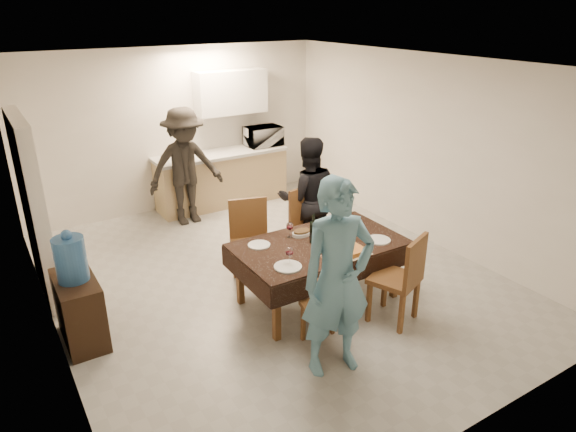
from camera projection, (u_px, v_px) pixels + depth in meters
name	position (u px, v px, depth m)	size (l,w,h in m)	color
floor	(271.00, 277.00, 6.47)	(5.00, 6.00, 0.02)	#A5A6A1
ceiling	(268.00, 63.00, 5.47)	(5.00, 6.00, 0.02)	white
wall_back	(177.00, 130.00, 8.32)	(5.00, 0.02, 2.60)	white
wall_front	(483.00, 293.00, 3.62)	(5.00, 0.02, 2.60)	white
wall_left	(37.00, 224.00, 4.75)	(0.02, 6.00, 2.60)	white
wall_right	(424.00, 149.00, 7.19)	(0.02, 6.00, 2.60)	white
stub_partition	(33.00, 207.00, 5.82)	(0.15, 1.40, 2.10)	silver
kitchen_base_cabinet	(222.00, 180.00, 8.70)	(2.20, 0.60, 0.86)	tan
kitchen_worktop	(221.00, 154.00, 8.52)	(2.24, 0.64, 0.05)	#BABAB5
upper_cabinet	(231.00, 92.00, 8.41)	(1.20, 0.34, 0.70)	white
dining_table	(319.00, 246.00, 5.71)	(1.87, 1.10, 0.73)	black
chair_near_left	(331.00, 303.00, 4.90)	(0.48, 0.48, 0.48)	brown
chair_near_right	(402.00, 272.00, 5.30)	(0.60, 0.62, 0.55)	brown
chair_far_left	(256.00, 239.00, 6.03)	(0.58, 0.59, 0.56)	brown
chair_far_right	(318.00, 223.00, 6.47)	(0.55, 0.55, 0.55)	brown
console	(80.00, 310.00, 5.14)	(0.38, 0.75, 0.70)	black
water_jug	(71.00, 259.00, 4.92)	(0.30, 0.30, 0.45)	#3972B6
wine_bottle	(313.00, 229.00, 5.65)	(0.08, 0.08, 0.34)	black
water_pitcher	(347.00, 230.00, 5.80)	(0.12, 0.12, 0.18)	white
savoury_tart	(348.00, 252.00, 5.44)	(0.43, 0.33, 0.05)	#BC7637
salad_bowl	(332.00, 229.00, 5.97)	(0.18, 0.18, 0.07)	silver
mushroom_dish	(302.00, 234.00, 5.89)	(0.22, 0.22, 0.04)	silver
wine_glass_a	(289.00, 256.00, 5.20)	(0.09, 0.09, 0.19)	white
wine_glass_b	(345.00, 218.00, 6.13)	(0.08, 0.08, 0.19)	white
wine_glass_c	(290.00, 230.00, 5.80)	(0.08, 0.08, 0.19)	white
plate_near_left	(288.00, 267.00, 5.17)	(0.28, 0.28, 0.02)	silver
plate_near_right	(378.00, 240.00, 5.76)	(0.27, 0.27, 0.02)	silver
plate_far_left	(259.00, 245.00, 5.64)	(0.25, 0.25, 0.01)	silver
plate_far_right	(345.00, 222.00, 6.23)	(0.27, 0.27, 0.02)	silver
microwave	(264.00, 136.00, 8.85)	(0.60, 0.41, 0.33)	white
person_near	(338.00, 279.00, 4.53)	(0.69, 0.45, 1.88)	#5C91AC
person_far	(308.00, 198.00, 6.76)	(0.80, 0.62, 1.64)	black
person_kitchen	(185.00, 167.00, 7.77)	(1.17, 0.67, 1.80)	black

